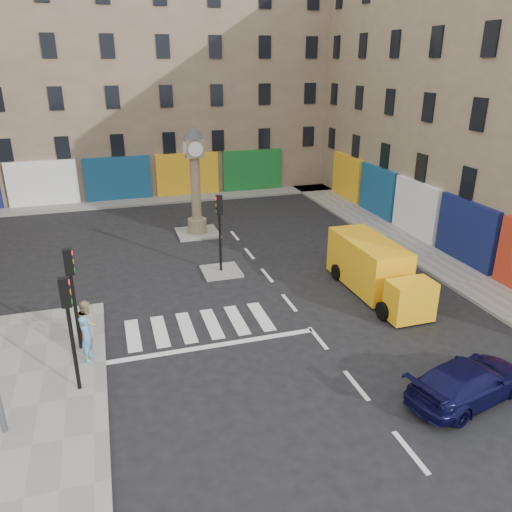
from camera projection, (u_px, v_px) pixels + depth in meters
name	position (u px, v px, depth m)	size (l,w,h in m)	color
ground	(329.00, 352.00, 17.46)	(120.00, 120.00, 0.00)	black
sidewalk_right	(394.00, 236.00, 28.70)	(2.60, 30.00, 0.15)	gray
sidewalk_far	(149.00, 200.00, 36.09)	(32.00, 2.40, 0.15)	gray
island_near	(221.00, 271.00, 24.01)	(1.80, 1.80, 0.12)	gray
island_far	(198.00, 233.00, 29.35)	(2.40, 2.40, 0.12)	gray
building_right	(509.00, 90.00, 27.51)	(10.00, 30.00, 16.00)	#928360
building_far	(133.00, 75.00, 38.16)	(32.00, 10.00, 17.00)	#8F775F
traffic_light_left_near	(69.00, 317.00, 14.41)	(0.28, 0.22, 3.70)	black
traffic_light_left_far	(72.00, 284.00, 16.55)	(0.28, 0.22, 3.70)	black
traffic_light_island	(220.00, 221.00, 23.08)	(0.28, 0.22, 3.70)	black
clock_pillar	(195.00, 174.00, 28.06)	(1.20, 1.20, 6.10)	#928360
navy_sedan	(469.00, 381.00, 14.87)	(1.73, 4.24, 1.23)	black
yellow_van	(375.00, 269.00, 21.61)	(2.12, 6.10, 2.21)	yellow
pedestrian_blue	(87.00, 338.00, 16.51)	(0.59, 0.39, 1.62)	#5C9ED2
pedestrian_tan	(87.00, 322.00, 17.43)	(0.81, 0.63, 1.67)	tan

